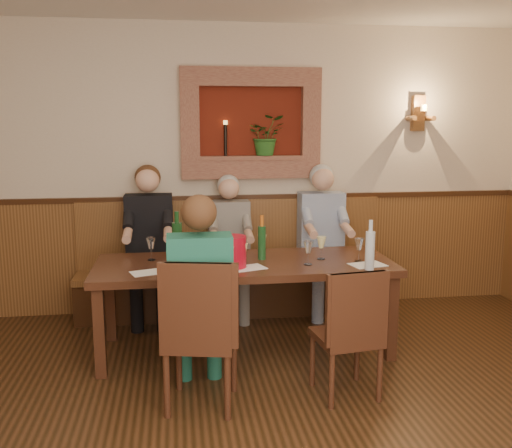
# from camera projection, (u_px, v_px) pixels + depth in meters

# --- Properties ---
(room_shell) EXTENTS (6.04, 6.04, 2.82)m
(room_shell) POSITION_uv_depth(u_px,v_px,m) (293.00, 118.00, 2.62)
(room_shell) COLOR beige
(room_shell) RESTS_ON ground
(wainscoting) EXTENTS (6.02, 6.02, 1.15)m
(wainscoting) POSITION_uv_depth(u_px,v_px,m) (290.00, 383.00, 2.85)
(wainscoting) COLOR brown
(wainscoting) RESTS_ON ground
(wall_niche) EXTENTS (1.36, 0.30, 1.06)m
(wall_niche) POSITION_uv_depth(u_px,v_px,m) (255.00, 128.00, 5.53)
(wall_niche) COLOR #5D190D
(wall_niche) RESTS_ON ground
(wall_sconce) EXTENTS (0.25, 0.20, 0.35)m
(wall_sconce) POSITION_uv_depth(u_px,v_px,m) (419.00, 114.00, 5.72)
(wall_sconce) COLOR brown
(wall_sconce) RESTS_ON ground
(dining_table) EXTENTS (2.40, 0.90, 0.75)m
(dining_table) POSITION_uv_depth(u_px,v_px,m) (245.00, 271.00, 4.63)
(dining_table) COLOR #371E10
(dining_table) RESTS_ON ground
(bench) EXTENTS (3.00, 0.45, 1.11)m
(bench) POSITION_uv_depth(u_px,v_px,m) (233.00, 280.00, 5.62)
(bench) COLOR #381E0F
(bench) RESTS_ON ground
(chair_near_left) EXTENTS (0.54, 0.54, 1.03)m
(chair_near_left) POSITION_uv_depth(u_px,v_px,m) (201.00, 363.00, 3.77)
(chair_near_left) COLOR #371E10
(chair_near_left) RESTS_ON ground
(chair_near_right) EXTENTS (0.46, 0.46, 0.92)m
(chair_near_right) POSITION_uv_depth(u_px,v_px,m) (347.00, 358.00, 3.92)
(chair_near_right) COLOR #371E10
(chair_near_right) RESTS_ON ground
(person_bench_left) EXTENTS (0.44, 0.54, 1.47)m
(person_bench_left) POSITION_uv_depth(u_px,v_px,m) (150.00, 257.00, 5.35)
(person_bench_left) COLOR black
(person_bench_left) RESTS_ON ground
(person_bench_mid) EXTENTS (0.40, 0.49, 1.37)m
(person_bench_mid) POSITION_uv_depth(u_px,v_px,m) (230.00, 260.00, 5.47)
(person_bench_mid) COLOR #56504E
(person_bench_mid) RESTS_ON ground
(person_bench_right) EXTENTS (0.44, 0.53, 1.46)m
(person_bench_right) POSITION_uv_depth(u_px,v_px,m) (323.00, 252.00, 5.58)
(person_bench_right) COLOR navy
(person_bench_right) RESTS_ON ground
(person_chair_front) EXTENTS (0.42, 0.51, 1.42)m
(person_chair_front) POSITION_uv_depth(u_px,v_px,m) (200.00, 315.00, 3.84)
(person_chair_front) COLOR #185453
(person_chair_front) RESTS_ON ground
(spittoon_bucket) EXTENTS (0.29, 0.29, 0.25)m
(spittoon_bucket) POSITION_uv_depth(u_px,v_px,m) (232.00, 252.00, 4.42)
(spittoon_bucket) COLOR red
(spittoon_bucket) RESTS_ON dining_table
(wine_bottle_green_a) EXTENTS (0.08, 0.08, 0.37)m
(wine_bottle_green_a) POSITION_uv_depth(u_px,v_px,m) (262.00, 242.00, 4.68)
(wine_bottle_green_a) COLOR #19471E
(wine_bottle_green_a) RESTS_ON dining_table
(wine_bottle_green_b) EXTENTS (0.08, 0.08, 0.42)m
(wine_bottle_green_b) POSITION_uv_depth(u_px,v_px,m) (177.00, 242.00, 4.52)
(wine_bottle_green_b) COLOR #19471E
(wine_bottle_green_b) RESTS_ON dining_table
(water_bottle) EXTENTS (0.08, 0.08, 0.39)m
(water_bottle) POSITION_uv_depth(u_px,v_px,m) (370.00, 249.00, 4.35)
(water_bottle) COLOR silver
(water_bottle) RESTS_ON dining_table
(tasting_sheet_a) EXTENTS (0.29, 0.24, 0.00)m
(tasting_sheet_a) POSITION_uv_depth(u_px,v_px,m) (148.00, 272.00, 4.29)
(tasting_sheet_a) COLOR white
(tasting_sheet_a) RESTS_ON dining_table
(tasting_sheet_b) EXTENTS (0.30, 0.25, 0.00)m
(tasting_sheet_b) POSITION_uv_depth(u_px,v_px,m) (249.00, 268.00, 4.42)
(tasting_sheet_b) COLOR white
(tasting_sheet_b) RESTS_ON dining_table
(tasting_sheet_c) EXTENTS (0.31, 0.25, 0.00)m
(tasting_sheet_c) POSITION_uv_depth(u_px,v_px,m) (368.00, 265.00, 4.52)
(tasting_sheet_c) COLOR white
(tasting_sheet_c) RESTS_ON dining_table
(tasting_sheet_d) EXTENTS (0.33, 0.29, 0.00)m
(tasting_sheet_d) POSITION_uv_depth(u_px,v_px,m) (203.00, 272.00, 4.30)
(tasting_sheet_d) COLOR white
(tasting_sheet_d) RESTS_ON dining_table
(wine_glass_0) EXTENTS (0.08, 0.08, 0.19)m
(wine_glass_0) POSITION_uv_depth(u_px,v_px,m) (262.00, 246.00, 4.76)
(wine_glass_0) COLOR #EBE28D
(wine_glass_0) RESTS_ON dining_table
(wine_glass_1) EXTENTS (0.08, 0.08, 0.19)m
(wine_glass_1) POSITION_uv_depth(u_px,v_px,m) (229.00, 258.00, 4.33)
(wine_glass_1) COLOR #EBE28D
(wine_glass_1) RESTS_ON dining_table
(wine_glass_2) EXTENTS (0.08, 0.08, 0.19)m
(wine_glass_2) POSITION_uv_depth(u_px,v_px,m) (359.00, 250.00, 4.62)
(wine_glass_2) COLOR white
(wine_glass_2) RESTS_ON dining_table
(wine_glass_3) EXTENTS (0.08, 0.08, 0.19)m
(wine_glass_3) POSITION_uv_depth(u_px,v_px,m) (211.00, 250.00, 4.63)
(wine_glass_3) COLOR white
(wine_glass_3) RESTS_ON dining_table
(wine_glass_4) EXTENTS (0.08, 0.08, 0.19)m
(wine_glass_4) POSITION_uv_depth(u_px,v_px,m) (243.00, 255.00, 4.43)
(wine_glass_4) COLOR #EBE28D
(wine_glass_4) RESTS_ON dining_table
(wine_glass_5) EXTENTS (0.08, 0.08, 0.19)m
(wine_glass_5) POSITION_uv_depth(u_px,v_px,m) (308.00, 253.00, 4.51)
(wine_glass_5) COLOR white
(wine_glass_5) RESTS_ON dining_table
(wine_glass_6) EXTENTS (0.08, 0.08, 0.19)m
(wine_glass_6) POSITION_uv_depth(u_px,v_px,m) (151.00, 249.00, 4.65)
(wine_glass_6) COLOR white
(wine_glass_6) RESTS_ON dining_table
(wine_glass_7) EXTENTS (0.08, 0.08, 0.19)m
(wine_glass_7) POSITION_uv_depth(u_px,v_px,m) (321.00, 248.00, 4.69)
(wine_glass_7) COLOR #EBE28D
(wine_glass_7) RESTS_ON dining_table
(wine_glass_8) EXTENTS (0.08, 0.08, 0.19)m
(wine_glass_8) POSITION_uv_depth(u_px,v_px,m) (184.00, 257.00, 4.38)
(wine_glass_8) COLOR #EBE28D
(wine_glass_8) RESTS_ON dining_table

